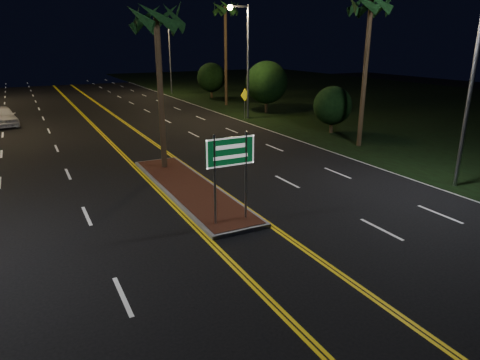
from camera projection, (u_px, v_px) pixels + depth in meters
ground at (271, 258)px, 13.02m from camera, size 120.00×120.00×0.00m
grass_right at (386, 101)px, 47.22m from camera, size 40.00×110.00×0.01m
median_island at (189, 188)px, 18.91m from camera, size 2.25×10.25×0.17m
highway_sign at (231, 160)px, 14.64m from camera, size 1.80×0.08×3.20m
streetlight_right_near at (470, 57)px, 17.58m from camera, size 1.91×0.44×9.00m
streetlight_right_mid at (244, 49)px, 34.48m from camera, size 1.91×0.44×9.00m
streetlight_right_far at (166, 46)px, 51.38m from camera, size 1.91×0.44×9.00m
palm_median at (156, 18)px, 19.64m from camera, size 2.40×2.40×8.30m
palm_right_near at (371, 5)px, 24.37m from camera, size 2.40×2.40×9.30m
palm_right_far at (225, 10)px, 41.11m from camera, size 2.40×2.40×10.30m
shrub_near at (333, 106)px, 30.13m from camera, size 2.70×2.70×3.30m
shrub_mid at (267, 82)px, 38.55m from camera, size 3.78×3.78×4.62m
shrub_far at (211, 77)px, 48.73m from camera, size 3.24×3.24×3.96m
car_near at (2, 114)px, 32.98m from camera, size 3.12×5.59×1.76m
warning_sign at (245, 99)px, 35.94m from camera, size 0.97×0.44×2.49m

